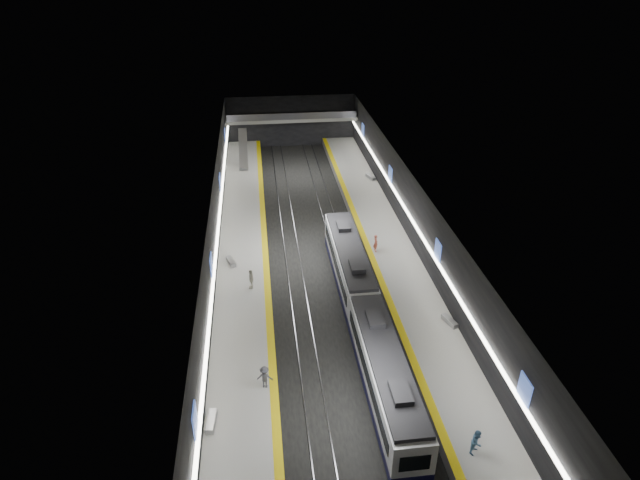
{
  "coord_description": "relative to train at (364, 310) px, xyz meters",
  "views": [
    {
      "loc": [
        -5.43,
        -47.33,
        28.64
      ],
      "look_at": [
        0.3,
        -0.39,
        2.2
      ],
      "focal_mm": 30.0,
      "sensor_mm": 36.0,
      "label": 1
    }
  ],
  "objects": [
    {
      "name": "ad_posters",
      "position": [
        -2.5,
        13.55,
        2.3
      ],
      "size": [
        19.94,
        53.5,
        2.2
      ],
      "color": "#3F5EBF",
      "rests_on": "wall_left"
    },
    {
      "name": "platform_right",
      "position": [
        5.0,
        12.55,
        -1.7
      ],
      "size": [
        5.0,
        70.0,
        1.0
      ],
      "primitive_type": "cube",
      "color": "slate",
      "rests_on": "ground"
    },
    {
      "name": "tile_surface_right",
      "position": [
        5.0,
        12.55,
        -1.19
      ],
      "size": [
        5.0,
        70.0,
        0.02
      ],
      "primitive_type": "cube",
      "color": "#B4B4AF",
      "rests_on": "platform_right"
    },
    {
      "name": "passenger_right_b",
      "position": [
        4.34,
        -13.61,
        -0.3
      ],
      "size": [
        1.1,
        1.09,
        1.79
      ],
      "primitive_type": "imported",
      "rotation": [
        0.0,
        0.0,
        0.76
      ],
      "color": "teal",
      "rests_on": "platform_right"
    },
    {
      "name": "passenger_left_a",
      "position": [
        -9.22,
        6.16,
        -0.23
      ],
      "size": [
        0.52,
        1.15,
        1.94
      ],
      "primitive_type": "imported",
      "rotation": [
        0.0,
        0.0,
        -1.61
      ],
      "color": "silver",
      "rests_on": "platform_left"
    },
    {
      "name": "mezzanine_bridge",
      "position": [
        -2.5,
        45.48,
        2.84
      ],
      "size": [
        20.0,
        3.0,
        1.5
      ],
      "color": "gray",
      "rests_on": "wall_left"
    },
    {
      "name": "cove_light_left",
      "position": [
        -12.3,
        12.55,
        1.6
      ],
      "size": [
        0.25,
        68.6,
        0.12
      ],
      "primitive_type": "cube",
      "color": "white",
      "rests_on": "wall_left"
    },
    {
      "name": "platform_left",
      "position": [
        -10.0,
        12.55,
        -1.7
      ],
      "size": [
        5.0,
        70.0,
        1.0
      ],
      "primitive_type": "cube",
      "color": "slate",
      "rests_on": "ground"
    },
    {
      "name": "rails",
      "position": [
        -2.5,
        12.55,
        -2.14
      ],
      "size": [
        6.52,
        70.0,
        0.12
      ],
      "color": "gray",
      "rests_on": "ground"
    },
    {
      "name": "bench_left_near",
      "position": [
        -12.0,
        -9.41,
        -0.97
      ],
      "size": [
        0.7,
        1.88,
        0.45
      ],
      "primitive_type": "cube",
      "rotation": [
        0.0,
        0.0,
        -0.1
      ],
      "color": "#99999E",
      "rests_on": "platform_left"
    },
    {
      "name": "cove_light_right",
      "position": [
        7.3,
        12.55,
        1.6
      ],
      "size": [
        0.25,
        68.6,
        0.12
      ],
      "primitive_type": "cube",
      "color": "white",
      "rests_on": "wall_right"
    },
    {
      "name": "bench_left_far",
      "position": [
        -11.2,
        10.63,
        -0.98
      ],
      "size": [
        1.06,
        1.87,
        0.44
      ],
      "primitive_type": "cube",
      "rotation": [
        0.0,
        0.0,
        0.33
      ],
      "color": "#99999E",
      "rests_on": "platform_left"
    },
    {
      "name": "ceiling",
      "position": [
        -2.5,
        12.55,
        5.8
      ],
      "size": [
        20.0,
        70.0,
        0.04
      ],
      "primitive_type": "cube",
      "rotation": [
        3.14,
        0.0,
        0.0
      ],
      "color": "beige",
      "rests_on": "wall_left"
    },
    {
      "name": "bench_right_far",
      "position": [
        6.79,
        30.18,
        -0.97
      ],
      "size": [
        1.07,
        1.95,
        0.46
      ],
      "primitive_type": "cube",
      "rotation": [
        0.0,
        0.0,
        0.31
      ],
      "color": "#99999E",
      "rests_on": "platform_right"
    },
    {
      "name": "tactile_strip_left",
      "position": [
        -7.8,
        12.55,
        -1.18
      ],
      "size": [
        0.6,
        70.0,
        0.02
      ],
      "primitive_type": "cube",
      "color": "yellow",
      "rests_on": "platform_left"
    },
    {
      "name": "tactile_strip_right",
      "position": [
        2.8,
        12.55,
        -1.18
      ],
      "size": [
        0.6,
        70.0,
        0.02
      ],
      "primitive_type": "cube",
      "color": "yellow",
      "rests_on": "platform_right"
    },
    {
      "name": "wall_back",
      "position": [
        -2.5,
        47.55,
        1.8
      ],
      "size": [
        20.0,
        0.04,
        8.0
      ],
      "primitive_type": "cube",
      "color": "black",
      "rests_on": "ground"
    },
    {
      "name": "train",
      "position": [
        0.0,
        0.0,
        0.0
      ],
      "size": [
        2.69,
        30.04,
        3.6
      ],
      "color": "black",
      "rests_on": "ground"
    },
    {
      "name": "passenger_left_b",
      "position": [
        -8.39,
        -6.46,
        -0.31
      ],
      "size": [
        1.25,
        0.87,
        1.77
      ],
      "primitive_type": "imported",
      "rotation": [
        0.0,
        0.0,
        2.95
      ],
      "color": "#46474E",
      "rests_on": "platform_left"
    },
    {
      "name": "wall_right",
      "position": [
        7.5,
        12.55,
        1.8
      ],
      "size": [
        0.04,
        70.0,
        8.0
      ],
      "primitive_type": "cube",
      "color": "black",
      "rests_on": "ground"
    },
    {
      "name": "passenger_right_a",
      "position": [
        3.38,
        11.27,
        -0.27
      ],
      "size": [
        0.54,
        0.74,
        1.86
      ],
      "primitive_type": "imported",
      "rotation": [
        0.0,
        0.0,
        1.72
      ],
      "color": "#C65D49",
      "rests_on": "platform_right"
    },
    {
      "name": "tile_surface_left",
      "position": [
        -10.0,
        12.55,
        -1.19
      ],
      "size": [
        5.0,
        70.0,
        0.02
      ],
      "primitive_type": "cube",
      "color": "#B4B4AF",
      "rests_on": "platform_left"
    },
    {
      "name": "bench_right_near",
      "position": [
        7.0,
        -1.06,
        -0.98
      ],
      "size": [
        1.0,
        1.82,
        0.43
      ],
      "primitive_type": "cube",
      "rotation": [
        0.0,
        0.0,
        0.31
      ],
      "color": "#99999E",
      "rests_on": "platform_right"
    },
    {
      "name": "escalator",
      "position": [
        -10.0,
        38.55,
        0.7
      ],
      "size": [
        1.2,
        7.5,
        3.92
      ],
      "primitive_type": "cube",
      "rotation": [
        0.44,
        0.0,
        0.0
      ],
      "color": "#99999E",
      "rests_on": "platform_left"
    },
    {
      "name": "wall_left",
      "position": [
        -12.5,
        12.55,
        1.8
      ],
      "size": [
        0.04,
        70.0,
        8.0
      ],
      "primitive_type": "cube",
      "color": "black",
      "rests_on": "ground"
    },
    {
      "name": "ground",
      "position": [
        -2.5,
        12.55,
        -2.2
      ],
      "size": [
        70.0,
        70.0,
        0.0
      ],
      "primitive_type": "plane",
      "color": "black",
      "rests_on": "ground"
    }
  ]
}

